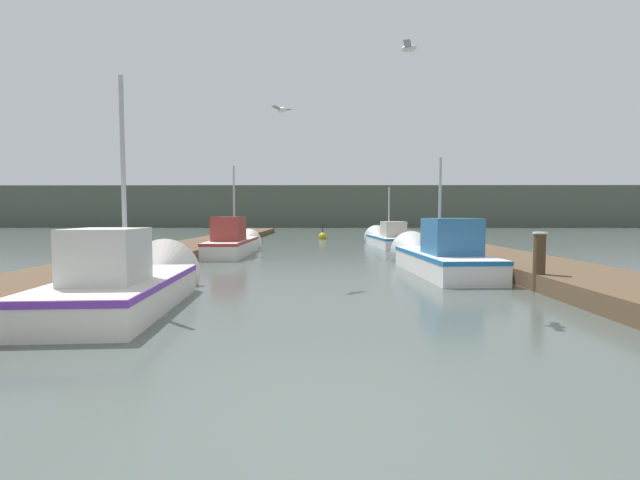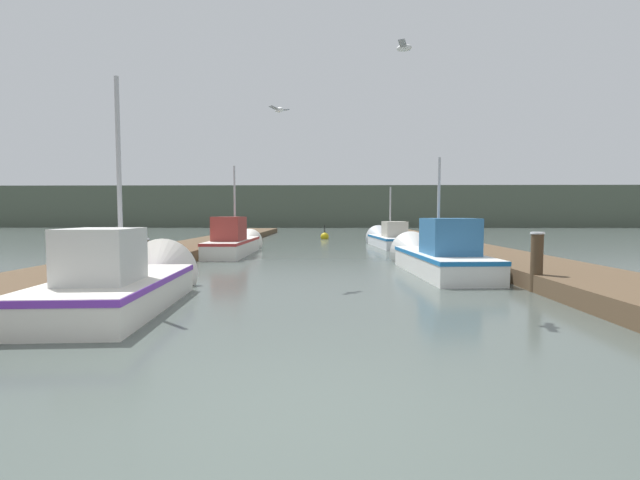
% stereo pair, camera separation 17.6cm
% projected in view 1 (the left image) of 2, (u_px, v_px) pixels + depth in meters
% --- Properties ---
extents(ground_plane, '(200.00, 200.00, 0.00)m').
position_uv_depth(ground_plane, '(323.00, 422.00, 3.41)').
color(ground_plane, '#47514C').
extents(dock_left, '(2.52, 40.00, 0.38)m').
position_uv_depth(dock_left, '(197.00, 247.00, 19.42)').
color(dock_left, brown).
rests_on(dock_left, ground_plane).
extents(dock_right, '(2.52, 40.00, 0.38)m').
position_uv_depth(dock_right, '(451.00, 247.00, 19.32)').
color(dock_right, brown).
rests_on(dock_right, ground_plane).
extents(distant_shore_ridge, '(120.00, 16.00, 5.29)m').
position_uv_depth(distant_shore_ridge, '(324.00, 207.00, 61.45)').
color(distant_shore_ridge, '#4C5647').
rests_on(distant_shore_ridge, ground_plane).
extents(fishing_boat_0, '(2.01, 4.67, 4.59)m').
position_uv_depth(fishing_boat_0, '(131.00, 282.00, 7.84)').
color(fishing_boat_0, silver).
rests_on(fishing_boat_0, ground_plane).
extents(fishing_boat_1, '(1.89, 5.85, 3.70)m').
position_uv_depth(fishing_boat_1, '(436.00, 255.00, 12.52)').
color(fishing_boat_1, silver).
rests_on(fishing_boat_1, ground_plane).
extents(fishing_boat_2, '(1.36, 6.21, 3.96)m').
position_uv_depth(fishing_boat_2, '(235.00, 242.00, 17.91)').
color(fishing_boat_2, silver).
rests_on(fishing_boat_2, ground_plane).
extents(fishing_boat_3, '(2.03, 5.90, 3.53)m').
position_uv_depth(fishing_boat_3, '(387.00, 239.00, 22.48)').
color(fishing_boat_3, silver).
rests_on(fishing_boat_3, ground_plane).
extents(mooring_piling_0, '(0.27, 0.27, 1.17)m').
position_uv_depth(mooring_piling_0, '(227.00, 238.00, 19.30)').
color(mooring_piling_0, '#473523').
rests_on(mooring_piling_0, ground_plane).
extents(mooring_piling_1, '(0.29, 0.29, 1.38)m').
position_uv_depth(mooring_piling_1, '(226.00, 235.00, 20.29)').
color(mooring_piling_1, '#473523').
rests_on(mooring_piling_1, ground_plane).
extents(mooring_piling_2, '(0.28, 0.28, 1.28)m').
position_uv_depth(mooring_piling_2, '(539.00, 262.00, 9.13)').
color(mooring_piling_2, '#473523').
rests_on(mooring_piling_2, ground_plane).
extents(mooring_piling_3, '(0.24, 0.24, 1.04)m').
position_uv_depth(mooring_piling_3, '(146.00, 258.00, 10.94)').
color(mooring_piling_3, '#473523').
rests_on(mooring_piling_3, ground_plane).
extents(channel_buoy, '(0.56, 0.56, 1.06)m').
position_uv_depth(channel_buoy, '(323.00, 237.00, 28.63)').
color(channel_buoy, gold).
rests_on(channel_buoy, ground_plane).
extents(seagull_lead, '(0.31, 0.56, 0.12)m').
position_uv_depth(seagull_lead, '(409.00, 48.00, 7.77)').
color(seagull_lead, white).
extents(seagull_1, '(0.48, 0.46, 0.12)m').
position_uv_depth(seagull_1, '(282.00, 110.00, 10.33)').
color(seagull_1, white).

